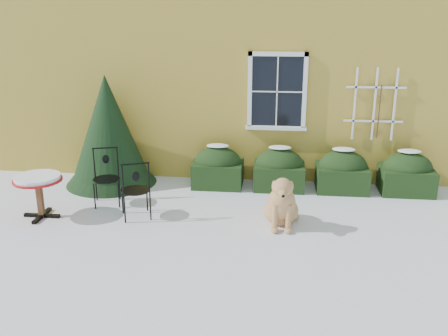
# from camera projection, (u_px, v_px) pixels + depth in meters

# --- Properties ---
(ground) EXTENTS (80.00, 80.00, 0.00)m
(ground) POSITION_uv_depth(u_px,v_px,m) (218.00, 238.00, 8.28)
(ground) COLOR white
(ground) RESTS_ON ground
(house) EXTENTS (12.40, 8.40, 6.40)m
(house) POSITION_uv_depth(u_px,v_px,m) (247.00, 23.00, 13.91)
(house) COLOR gold
(house) RESTS_ON ground
(hedge_row) EXTENTS (4.95, 0.80, 0.91)m
(hedge_row) POSITION_uv_depth(u_px,v_px,m) (311.00, 171.00, 10.40)
(hedge_row) COLOR black
(hedge_row) RESTS_ON ground
(evergreen_shrub) EXTENTS (1.93, 1.93, 2.34)m
(evergreen_shrub) POSITION_uv_depth(u_px,v_px,m) (109.00, 141.00, 10.60)
(evergreen_shrub) COLOR black
(evergreen_shrub) RESTS_ON ground
(bistro_table) EXTENTS (0.86, 0.86, 0.80)m
(bistro_table) POSITION_uv_depth(u_px,v_px,m) (38.00, 183.00, 8.90)
(bistro_table) COLOR black
(bistro_table) RESTS_ON ground
(patio_chair_near) EXTENTS (0.63, 0.63, 1.09)m
(patio_chair_near) POSITION_uv_depth(u_px,v_px,m) (136.00, 189.00, 8.92)
(patio_chair_near) COLOR black
(patio_chair_near) RESTS_ON ground
(patio_chair_far) EXTENTS (0.59, 0.59, 1.08)m
(patio_chair_far) POSITION_uv_depth(u_px,v_px,m) (106.00, 177.00, 9.60)
(patio_chair_far) COLOR black
(patio_chair_far) RESTS_ON ground
(dog) EXTENTS (0.66, 1.10, 0.98)m
(dog) POSITION_uv_depth(u_px,v_px,m) (282.00, 205.00, 8.62)
(dog) COLOR tan
(dog) RESTS_ON ground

